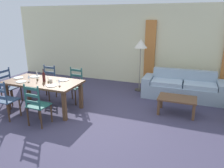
{
  "coord_description": "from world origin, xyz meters",
  "views": [
    {
      "loc": [
        2.01,
        -4.04,
        2.28
      ],
      "look_at": [
        0.23,
        0.54,
        0.75
      ],
      "focal_mm": 34.42,
      "sensor_mm": 36.0,
      "label": 1
    }
  ],
  "objects_px": {
    "wine_glass_near_left": "(29,77)",
    "wine_glass_near_right": "(59,81)",
    "wine_glass_far_left": "(37,74)",
    "dining_chair_far_right": "(74,85)",
    "couch": "(183,88)",
    "wine_bottle": "(44,77)",
    "coffee_table": "(177,100)",
    "dining_chair_near_right": "(37,105)",
    "coffee_cup_primary": "(51,81)",
    "standing_lamp": "(141,47)",
    "dining_chair_near_left": "(5,100)",
    "dining_table": "(43,84)",
    "dining_chair_far_left": "(48,82)",
    "dining_chair_head_west": "(9,86)"
  },
  "relations": [
    {
      "from": "wine_glass_near_left",
      "to": "wine_glass_near_right",
      "type": "xyz_separation_m",
      "value": [
        0.9,
        -0.01,
        0.0
      ]
    },
    {
      "from": "wine_glass_near_left",
      "to": "coffee_table",
      "type": "height_order",
      "value": "wine_glass_near_left"
    },
    {
      "from": "wine_glass_near_left",
      "to": "wine_glass_near_right",
      "type": "bearing_deg",
      "value": -0.66
    },
    {
      "from": "dining_chair_near_right",
      "to": "wine_glass_near_left",
      "type": "bearing_deg",
      "value": 138.93
    },
    {
      "from": "dining_chair_far_left",
      "to": "dining_chair_far_right",
      "type": "relative_size",
      "value": 1.0
    },
    {
      "from": "dining_chair_near_right",
      "to": "standing_lamp",
      "type": "height_order",
      "value": "standing_lamp"
    },
    {
      "from": "coffee_table",
      "to": "coffee_cup_primary",
      "type": "bearing_deg",
      "value": -162.14
    },
    {
      "from": "couch",
      "to": "standing_lamp",
      "type": "xyz_separation_m",
      "value": [
        -1.35,
        0.18,
        1.12
      ]
    },
    {
      "from": "dining_table",
      "to": "dining_chair_near_right",
      "type": "xyz_separation_m",
      "value": [
        0.43,
        -0.78,
        -0.19
      ]
    },
    {
      "from": "wine_glass_far_left",
      "to": "coffee_table",
      "type": "relative_size",
      "value": 0.18
    },
    {
      "from": "dining_chair_far_left",
      "to": "wine_glass_far_left",
      "type": "height_order",
      "value": "dining_chair_far_left"
    },
    {
      "from": "wine_glass_far_left",
      "to": "dining_table",
      "type": "bearing_deg",
      "value": -28.24
    },
    {
      "from": "dining_chair_near_right",
      "to": "dining_chair_far_left",
      "type": "xyz_separation_m",
      "value": [
        -0.86,
        1.51,
        0.0
      ]
    },
    {
      "from": "wine_glass_near_right",
      "to": "couch",
      "type": "xyz_separation_m",
      "value": [
        2.67,
        2.28,
        -0.57
      ]
    },
    {
      "from": "dining_chair_head_west",
      "to": "couch",
      "type": "relative_size",
      "value": 0.42
    },
    {
      "from": "couch",
      "to": "dining_chair_far_left",
      "type": "bearing_deg",
      "value": -159.05
    },
    {
      "from": "dining_chair_head_west",
      "to": "wine_glass_near_left",
      "type": "relative_size",
      "value": 5.96
    },
    {
      "from": "coffee_cup_primary",
      "to": "standing_lamp",
      "type": "relative_size",
      "value": 0.05
    },
    {
      "from": "wine_glass_near_right",
      "to": "wine_glass_far_left",
      "type": "xyz_separation_m",
      "value": [
        -0.87,
        0.29,
        0.0
      ]
    },
    {
      "from": "standing_lamp",
      "to": "wine_glass_near_left",
      "type": "bearing_deg",
      "value": -132.16
    },
    {
      "from": "coffee_table",
      "to": "standing_lamp",
      "type": "relative_size",
      "value": 0.55
    },
    {
      "from": "dining_chair_near_left",
      "to": "dining_chair_near_right",
      "type": "xyz_separation_m",
      "value": [
        0.89,
        0.01,
        0.0
      ]
    },
    {
      "from": "dining_chair_far_right",
      "to": "wine_glass_near_right",
      "type": "distance_m",
      "value": 0.96
    },
    {
      "from": "dining_chair_near_right",
      "to": "wine_bottle",
      "type": "distance_m",
      "value": 0.95
    },
    {
      "from": "coffee_cup_primary",
      "to": "dining_chair_head_west",
      "type": "bearing_deg",
      "value": 178.45
    },
    {
      "from": "wine_glass_near_left",
      "to": "standing_lamp",
      "type": "xyz_separation_m",
      "value": [
        2.22,
        2.46,
        0.55
      ]
    },
    {
      "from": "coffee_table",
      "to": "couch",
      "type": "bearing_deg",
      "value": 87.52
    },
    {
      "from": "dining_chair_head_west",
      "to": "wine_bottle",
      "type": "height_order",
      "value": "wine_bottle"
    },
    {
      "from": "wine_glass_far_left",
      "to": "dining_chair_far_right",
      "type": "bearing_deg",
      "value": 37.77
    },
    {
      "from": "wine_glass_near_right",
      "to": "couch",
      "type": "bearing_deg",
      "value": 40.52
    },
    {
      "from": "couch",
      "to": "wine_bottle",
      "type": "bearing_deg",
      "value": -146.27
    },
    {
      "from": "dining_chair_near_left",
      "to": "wine_glass_near_left",
      "type": "bearing_deg",
      "value": 78.03
    },
    {
      "from": "dining_chair_near_right",
      "to": "dining_chair_far_right",
      "type": "distance_m",
      "value": 1.51
    },
    {
      "from": "coffee_cup_primary",
      "to": "wine_bottle",
      "type": "bearing_deg",
      "value": 175.3
    },
    {
      "from": "couch",
      "to": "coffee_table",
      "type": "distance_m",
      "value": 1.22
    },
    {
      "from": "dining_chair_far_right",
      "to": "couch",
      "type": "xyz_separation_m",
      "value": [
        2.8,
        1.41,
        -0.19
      ]
    },
    {
      "from": "couch",
      "to": "standing_lamp",
      "type": "height_order",
      "value": "standing_lamp"
    },
    {
      "from": "dining_chair_far_right",
      "to": "dining_chair_head_west",
      "type": "height_order",
      "value": "same"
    },
    {
      "from": "dining_chair_near_left",
      "to": "wine_glass_far_left",
      "type": "relative_size",
      "value": 5.96
    },
    {
      "from": "dining_chair_near_left",
      "to": "wine_glass_near_right",
      "type": "height_order",
      "value": "dining_chair_near_left"
    },
    {
      "from": "couch",
      "to": "dining_table",
      "type": "bearing_deg",
      "value": -146.6
    },
    {
      "from": "dining_chair_near_right",
      "to": "dining_table",
      "type": "bearing_deg",
      "value": 118.88
    },
    {
      "from": "dining_table",
      "to": "couch",
      "type": "distance_m",
      "value": 3.92
    },
    {
      "from": "dining_chair_near_right",
      "to": "dining_chair_far_right",
      "type": "bearing_deg",
      "value": 89.01
    },
    {
      "from": "wine_bottle",
      "to": "dining_chair_near_left",
      "type": "bearing_deg",
      "value": -122.34
    },
    {
      "from": "dining_chair_near_right",
      "to": "wine_glass_near_right",
      "type": "bearing_deg",
      "value": 76.38
    },
    {
      "from": "wine_bottle",
      "to": "coffee_table",
      "type": "relative_size",
      "value": 0.35
    },
    {
      "from": "wine_glass_near_right",
      "to": "coffee_table",
      "type": "relative_size",
      "value": 0.18
    },
    {
      "from": "wine_glass_near_right",
      "to": "couch",
      "type": "height_order",
      "value": "wine_glass_near_right"
    },
    {
      "from": "dining_chair_far_left",
      "to": "wine_bottle",
      "type": "bearing_deg",
      "value": -57.05
    }
  ]
}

